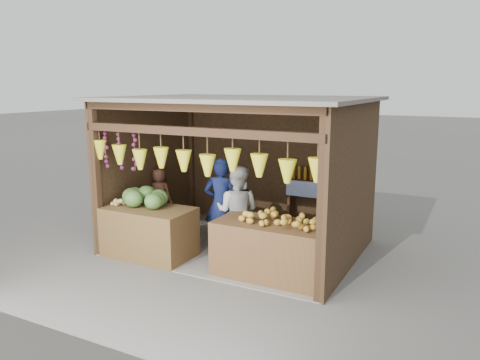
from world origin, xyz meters
name	(u,v)px	position (x,y,z in m)	size (l,w,h in m)	color
ground	(240,247)	(0.00, 0.00, 0.00)	(80.00, 80.00, 0.00)	#514F49
stall_structure	(237,155)	(-0.03, -0.04, 1.67)	(4.30, 3.30, 2.66)	slate
back_shelf	(320,191)	(1.05, 1.28, 0.87)	(1.25, 0.32, 1.32)	#382314
counter_left	(149,232)	(-1.15, -1.09, 0.42)	(1.48, 0.85, 0.84)	#52361B
counter_right	(272,250)	(1.04, -0.95, 0.42)	(1.72, 0.85, 0.85)	#472B17
stool	(161,226)	(-1.79, 0.06, 0.13)	(0.28, 0.28, 0.26)	black
man_standing	(221,204)	(-0.24, -0.24, 0.82)	(0.60, 0.39, 1.63)	#131C48
woman_standing	(237,211)	(0.17, -0.41, 0.78)	(0.76, 0.59, 1.56)	beige
vendor_seated	(160,194)	(-1.79, 0.06, 0.77)	(0.50, 0.32, 1.02)	brown
melon_pile	(147,197)	(-1.25, -1.00, 1.00)	(1.00, 0.50, 0.32)	#214813
tanfruit_pile	(120,201)	(-1.73, -1.12, 0.91)	(0.34, 0.40, 0.13)	tan
mango_pile	(279,217)	(1.15, -0.94, 0.96)	(1.40, 0.64, 0.22)	orange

